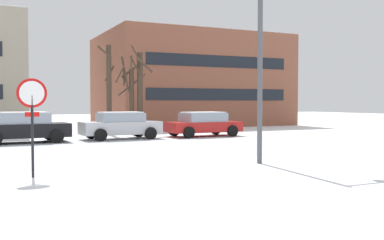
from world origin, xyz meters
TOP-DOWN VIEW (x-y plane):
  - ground_plane at (0.00, 0.00)m, footprint 120.00×120.00m
  - road_surface at (0.00, 3.34)m, footprint 80.00×8.68m
  - stop_sign at (-1.81, -2.22)m, footprint 0.76×0.10m
  - street_lamp at (5.25, -2.45)m, footprint 1.51×0.36m
  - parked_car_black at (-1.11, 8.56)m, footprint 4.25×2.26m
  - parked_car_silver at (3.72, 8.73)m, footprint 4.21×2.14m
  - parked_car_red at (8.55, 8.63)m, footprint 4.37×2.24m
  - tree_far_right at (5.82, 11.80)m, footprint 1.78×1.82m
  - tree_far_mid at (4.04, 12.20)m, footprint 1.53×1.51m
  - tree_far_left at (5.31, 11.96)m, footprint 1.74×1.63m
  - building_far_right at (13.81, 21.82)m, footprint 15.04×11.14m

SIDE VIEW (x-z plane):
  - ground_plane at x=0.00m, z-range 0.00..0.00m
  - road_surface at x=0.00m, z-range 0.00..0.00m
  - parked_car_red at x=8.55m, z-range 0.02..1.42m
  - parked_car_silver at x=3.72m, z-range 0.02..1.46m
  - parked_car_black at x=-1.11m, z-range 0.01..1.50m
  - stop_sign at x=-1.81m, z-range 0.52..3.08m
  - tree_far_left at x=5.31m, z-range -0.12..4.63m
  - tree_far_right at x=5.82m, z-range 0.02..5.41m
  - tree_far_mid at x=4.04m, z-range 0.11..5.48m
  - street_lamp at x=5.25m, z-range 0.63..6.88m
  - building_far_right at x=13.81m, z-range 0.00..7.75m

